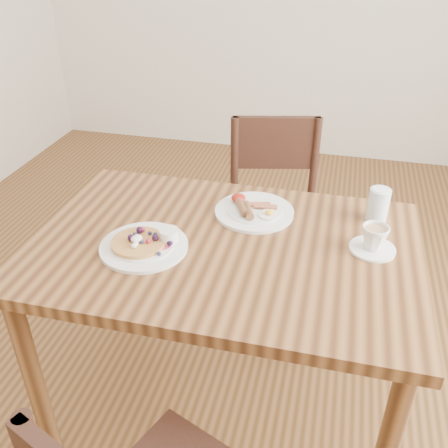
# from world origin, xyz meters

# --- Properties ---
(ground) EXTENTS (5.00, 5.00, 0.00)m
(ground) POSITION_xyz_m (0.00, 0.00, 0.00)
(ground) COLOR #4E3116
(ground) RESTS_ON ground
(dining_table) EXTENTS (1.20, 0.80, 0.75)m
(dining_table) POSITION_xyz_m (0.00, 0.00, 0.65)
(dining_table) COLOR brown
(dining_table) RESTS_ON ground
(chair_far) EXTENTS (0.50, 0.50, 0.88)m
(chair_far) POSITION_xyz_m (0.06, 0.68, 0.49)
(chair_far) COLOR #321812
(chair_far) RESTS_ON ground
(pancake_plate) EXTENTS (0.27, 0.27, 0.06)m
(pancake_plate) POSITION_xyz_m (-0.23, -0.08, 0.76)
(pancake_plate) COLOR white
(pancake_plate) RESTS_ON dining_table
(breakfast_plate) EXTENTS (0.27, 0.27, 0.04)m
(breakfast_plate) POSITION_xyz_m (0.05, 0.20, 0.76)
(breakfast_plate) COLOR white
(breakfast_plate) RESTS_ON dining_table
(teacup_saucer) EXTENTS (0.14, 0.14, 0.08)m
(teacup_saucer) POSITION_xyz_m (0.45, 0.07, 0.79)
(teacup_saucer) COLOR white
(teacup_saucer) RESTS_ON dining_table
(water_glass) EXTENTS (0.07, 0.07, 0.11)m
(water_glass) POSITION_xyz_m (0.46, 0.26, 0.81)
(water_glass) COLOR silver
(water_glass) RESTS_ON dining_table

